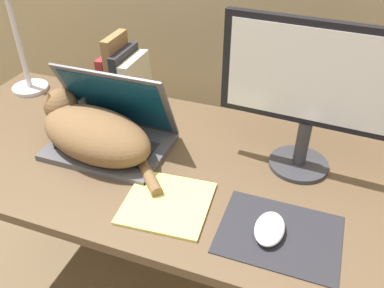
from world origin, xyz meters
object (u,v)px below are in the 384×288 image
Objects in this scene: cat at (92,132)px; desk_lamp at (11,5)px; notepad at (167,203)px; book_row at (125,79)px; laptop at (112,132)px; external_monitor at (313,88)px; computer_mouse at (270,229)px.

cat is 0.97× the size of desk_lamp.
notepad is (0.68, -0.36, -0.32)m from desk_lamp.
desk_lamp is at bearing 150.34° from cat.
book_row is 1.11× the size of notepad.
laptop is 0.06m from cat.
external_monitor reaches higher than cat.
computer_mouse is at bearing -95.46° from external_monitor.
external_monitor is (0.58, 0.14, 0.18)m from cat.
book_row is at bearing 7.70° from desk_lamp.
book_row is 0.42m from desk_lamp.
computer_mouse is 0.44× the size of book_row.
computer_mouse is at bearing -21.35° from desk_lamp.
laptop reaches higher than cat.
desk_lamp reaches higher than notepad.
desk_lamp is at bearing 152.28° from notepad.
external_monitor is 0.98m from desk_lamp.
cat is 4.23× the size of computer_mouse.
external_monitor is 0.98× the size of desk_lamp.
computer_mouse is at bearing -2.21° from notepad.
desk_lamp is at bearing -172.30° from book_row.
notepad is (-0.29, -0.27, -0.24)m from external_monitor.
cat is at bearing -127.18° from laptop.
desk_lamp is (-0.97, 0.09, 0.08)m from external_monitor.
external_monitor reaches higher than book_row.
external_monitor is at bearing -12.62° from book_row.
book_row is 0.53× the size of desk_lamp.
laptop is at bearing -170.44° from external_monitor.
external_monitor is 0.46m from notepad.
notepad is at bearing -35.33° from laptop.
book_row is at bearing 144.51° from computer_mouse.
laptop is at bearing -72.53° from book_row.
desk_lamp reaches higher than external_monitor.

